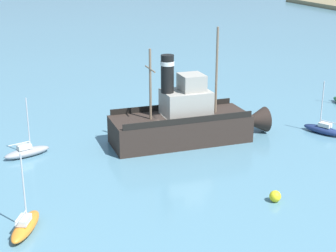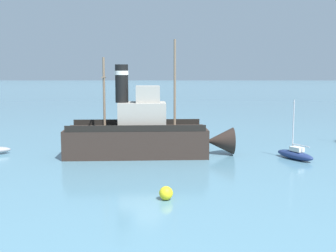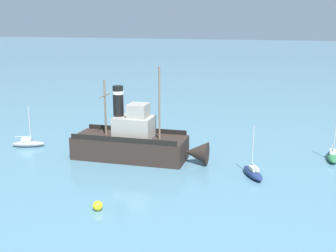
{
  "view_description": "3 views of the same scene",
  "coord_description": "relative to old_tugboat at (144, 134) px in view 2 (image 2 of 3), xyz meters",
  "views": [
    {
      "loc": [
        40.05,
        -12.01,
        15.82
      ],
      "look_at": [
        -0.47,
        -0.12,
        1.53
      ],
      "focal_mm": 55.0,
      "sensor_mm": 36.0,
      "label": 1
    },
    {
      "loc": [
        35.43,
        3.68,
        7.23
      ],
      "look_at": [
        1.5,
        3.69,
        2.81
      ],
      "focal_mm": 45.0,
      "sensor_mm": 36.0,
      "label": 2
    },
    {
      "loc": [
        39.45,
        18.02,
        14.34
      ],
      "look_at": [
        -2.14,
        4.67,
        3.43
      ],
      "focal_mm": 45.0,
      "sensor_mm": 36.0,
      "label": 3
    }
  ],
  "objects": [
    {
      "name": "mooring_buoy",
      "position": [
        12.74,
        1.99,
        -1.44
      ],
      "size": [
        0.78,
        0.78,
        0.78
      ],
      "primitive_type": "sphere",
      "color": "yellow",
      "rests_on": "ground"
    },
    {
      "name": "sailboat_navy",
      "position": [
        1.63,
        12.62,
        -1.4
      ],
      "size": [
        3.86,
        2.8,
        4.9
      ],
      "color": "navy",
      "rests_on": "ground"
    },
    {
      "name": "ground_plane",
      "position": [
        0.37,
        -1.59,
        -1.83
      ],
      "size": [
        600.0,
        600.0,
        0.0
      ],
      "primitive_type": "plane",
      "color": "teal"
    },
    {
      "name": "old_tugboat",
      "position": [
        0.0,
        0.0,
        0.0
      ],
      "size": [
        4.99,
        14.55,
        9.9
      ],
      "color": "#2D231E",
      "rests_on": "ground"
    }
  ]
}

